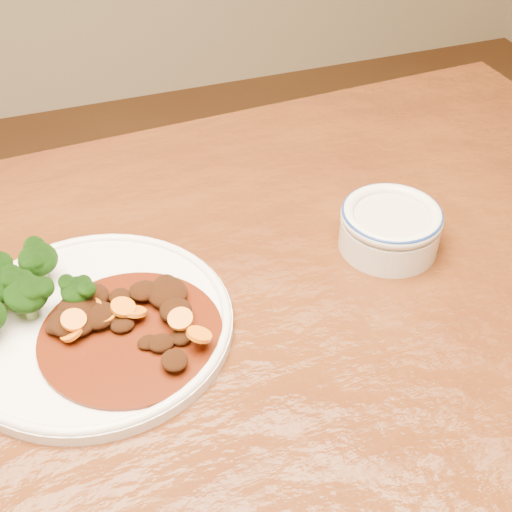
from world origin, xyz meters
name	(u,v)px	position (x,y,z in m)	size (l,w,h in m)	color
dining_table	(170,391)	(0.00, 0.00, 0.67)	(1.55, 0.99, 0.75)	#51280E
dinner_plate	(95,324)	(-0.07, 0.05, 0.76)	(0.31, 0.31, 0.02)	white
broccoli_florets	(20,289)	(-0.14, 0.09, 0.80)	(0.14, 0.12, 0.05)	#779A4F
mince_stew	(125,318)	(-0.03, 0.03, 0.77)	(0.20, 0.20, 0.03)	#4A1508
dip_bowl	(390,226)	(0.31, 0.07, 0.78)	(0.13, 0.13, 0.06)	silver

